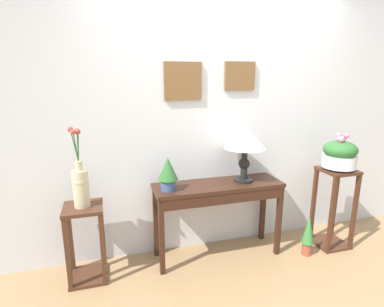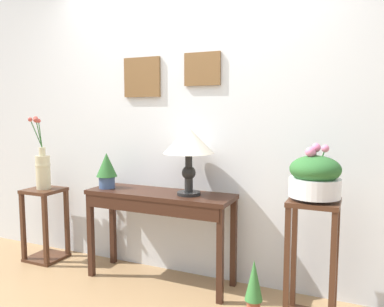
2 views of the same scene
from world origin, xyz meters
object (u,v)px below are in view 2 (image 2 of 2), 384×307
object	(u,v)px
console_table	(158,206)
pedestal_stand_right	(312,262)
table_lamp	(189,144)
flower_vase_tall_left	(43,167)
planter_bowl_wide_right	(315,176)
potted_plant_on_console	(107,169)
pedestal_stand_left	(45,224)
potted_plant_floor	(254,286)

from	to	relation	value
console_table	pedestal_stand_right	xyz separation A→B (m)	(1.21, -0.13, -0.22)
table_lamp	flower_vase_tall_left	bearing A→B (deg)	-178.80
planter_bowl_wide_right	pedestal_stand_right	bearing A→B (deg)	-16.93
potted_plant_on_console	pedestal_stand_right	bearing A→B (deg)	-3.97
console_table	pedestal_stand_right	distance (m)	1.24
pedestal_stand_left	pedestal_stand_right	world-z (taller)	pedestal_stand_right
potted_plant_on_console	pedestal_stand_left	xyz separation A→B (m)	(-0.72, 0.01, -0.57)
potted_plant_on_console	pedestal_stand_left	world-z (taller)	potted_plant_on_console
table_lamp	planter_bowl_wide_right	size ratio (longest dim) A/B	1.47
potted_plant_on_console	pedestal_stand_left	distance (m)	0.92
potted_plant_on_console	potted_plant_floor	size ratio (longest dim) A/B	0.72
planter_bowl_wide_right	flower_vase_tall_left	bearing A→B (deg)	177.07
pedestal_stand_left	planter_bowl_wide_right	bearing A→B (deg)	-2.99
pedestal_stand_right	potted_plant_floor	size ratio (longest dim) A/B	2.01
console_table	potted_plant_floor	xyz separation A→B (m)	(0.85, -0.23, -0.41)
planter_bowl_wide_right	potted_plant_floor	bearing A→B (deg)	-164.14
potted_plant_floor	pedestal_stand_left	bearing A→B (deg)	173.71
pedestal_stand_right	planter_bowl_wide_right	world-z (taller)	planter_bowl_wide_right
pedestal_stand_right	potted_plant_floor	xyz separation A→B (m)	(-0.36, -0.10, -0.19)
console_table	pedestal_stand_left	bearing A→B (deg)	-179.75
pedestal_stand_left	potted_plant_floor	distance (m)	2.08
pedestal_stand_right	flower_vase_tall_left	bearing A→B (deg)	177.07
console_table	flower_vase_tall_left	size ratio (longest dim) A/B	1.82
potted_plant_on_console	pedestal_stand_left	size ratio (longest dim) A/B	0.44
table_lamp	potted_plant_on_console	size ratio (longest dim) A/B	1.77
flower_vase_tall_left	potted_plant_floor	distance (m)	2.17
table_lamp	potted_plant_floor	xyz separation A→B (m)	(0.60, -0.26, -0.92)
potted_plant_floor	potted_plant_on_console	bearing A→B (deg)	170.74
potted_plant_on_console	flower_vase_tall_left	distance (m)	0.72
potted_plant_on_console	potted_plant_floor	bearing A→B (deg)	-9.26
console_table	planter_bowl_wide_right	world-z (taller)	planter_bowl_wide_right
pedestal_stand_left	potted_plant_floor	bearing A→B (deg)	-6.29
console_table	potted_plant_on_console	size ratio (longest dim) A/B	4.08
planter_bowl_wide_right	potted_plant_floor	distance (m)	0.84
flower_vase_tall_left	planter_bowl_wide_right	bearing A→B (deg)	-2.93
potted_plant_on_console	planter_bowl_wide_right	world-z (taller)	planter_bowl_wide_right
console_table	pedestal_stand_right	bearing A→B (deg)	-6.21
potted_plant_on_console	flower_vase_tall_left	world-z (taller)	flower_vase_tall_left
pedestal_stand_left	pedestal_stand_right	xyz separation A→B (m)	(2.42, -0.13, 0.08)
table_lamp	pedestal_stand_left	xyz separation A→B (m)	(-1.47, -0.03, -0.81)
console_table	table_lamp	world-z (taller)	table_lamp
pedestal_stand_left	table_lamp	bearing A→B (deg)	1.10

